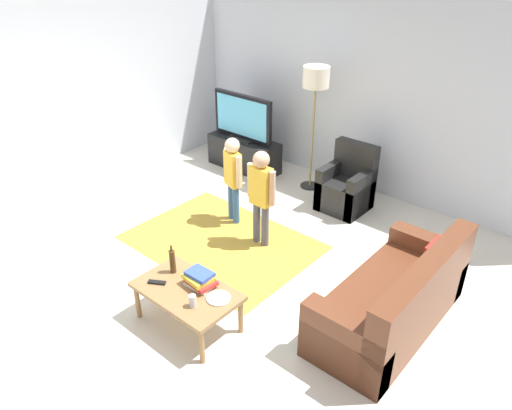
{
  "coord_description": "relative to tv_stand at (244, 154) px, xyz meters",
  "views": [
    {
      "loc": [
        3.13,
        -3.02,
        3.3
      ],
      "look_at": [
        0.0,
        0.6,
        0.65
      ],
      "focal_mm": 34.28,
      "sensor_mm": 36.0,
      "label": 1
    }
  ],
  "objects": [
    {
      "name": "armchair",
      "position": [
        1.92,
        -0.04,
        0.05
      ],
      "size": [
        0.6,
        0.6,
        0.9
      ],
      "color": "black",
      "rests_on": "ground"
    },
    {
      "name": "tv_remote",
      "position": [
        1.74,
        -3.15,
        0.19
      ],
      "size": [
        0.17,
        0.13,
        0.02
      ],
      "primitive_type": "cube",
      "rotation": [
        0.0,
        0.0,
        0.55
      ],
      "color": "black",
      "rests_on": "coffee_table"
    },
    {
      "name": "coffee_table",
      "position": [
        2.02,
        -3.03,
        0.13
      ],
      "size": [
        1.0,
        0.6,
        0.42
      ],
      "color": "olive",
      "rests_on": "ground"
    },
    {
      "name": "area_rug",
      "position": [
        1.25,
        -1.8,
        -0.24
      ],
      "size": [
        2.2,
        1.6,
        0.01
      ],
      "primitive_type": "cube",
      "color": "#B28C33",
      "rests_on": "ground"
    },
    {
      "name": "book_stack",
      "position": [
        2.07,
        -2.91,
        0.25
      ],
      "size": [
        0.31,
        0.25,
        0.15
      ],
      "color": "white",
      "rests_on": "coffee_table"
    },
    {
      "name": "bottle",
      "position": [
        1.72,
        -2.93,
        0.3
      ],
      "size": [
        0.06,
        0.06,
        0.31
      ],
      "color": "#4C3319",
      "rests_on": "coffee_table"
    },
    {
      "name": "wall_left",
      "position": [
        -1.28,
        -2.3,
        1.11
      ],
      "size": [
        0.12,
        6.0,
        2.7
      ],
      "primitive_type": "cube",
      "color": "silver",
      "rests_on": "ground"
    },
    {
      "name": "tv",
      "position": [
        0.0,
        -0.02,
        0.6
      ],
      "size": [
        1.1,
        0.28,
        0.71
      ],
      "color": "black",
      "rests_on": "tv_stand"
    },
    {
      "name": "wall_back",
      "position": [
        1.72,
        0.7,
        1.11
      ],
      "size": [
        6.0,
        0.12,
        2.7
      ],
      "primitive_type": "cube",
      "color": "silver",
      "rests_on": "ground"
    },
    {
      "name": "plate",
      "position": [
        2.34,
        -2.93,
        0.18
      ],
      "size": [
        0.22,
        0.22,
        0.02
      ],
      "color": "white",
      "rests_on": "coffee_table"
    },
    {
      "name": "tv_stand",
      "position": [
        0.0,
        0.0,
        0.0
      ],
      "size": [
        1.2,
        0.44,
        0.5
      ],
      "color": "black",
      "rests_on": "ground"
    },
    {
      "name": "soda_can",
      "position": [
        2.24,
        -3.15,
        0.24
      ],
      "size": [
        0.07,
        0.07,
        0.12
      ],
      "primitive_type": "cylinder",
      "color": "silver",
      "rests_on": "coffee_table"
    },
    {
      "name": "child_near_tv",
      "position": [
        1.0,
        -1.31,
        0.45
      ],
      "size": [
        0.37,
        0.21,
        1.15
      ],
      "color": "#33598C",
      "rests_on": "ground"
    },
    {
      "name": "ground",
      "position": [
        1.72,
        -2.3,
        -0.24
      ],
      "size": [
        7.8,
        7.8,
        0.0
      ],
      "primitive_type": "plane",
      "color": "beige"
    },
    {
      "name": "child_center",
      "position": [
        1.62,
        -1.49,
        0.48
      ],
      "size": [
        0.4,
        0.19,
        1.21
      ],
      "color": "#4C4C59",
      "rests_on": "ground"
    },
    {
      "name": "couch",
      "position": [
        3.53,
        -1.77,
        0.05
      ],
      "size": [
        0.8,
        1.8,
        0.86
      ],
      "color": "brown",
      "rests_on": "ground"
    },
    {
      "name": "floor_lamp",
      "position": [
        1.18,
        0.15,
        1.3
      ],
      "size": [
        0.36,
        0.36,
        1.78
      ],
      "color": "#262626",
      "rests_on": "ground"
    }
  ]
}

